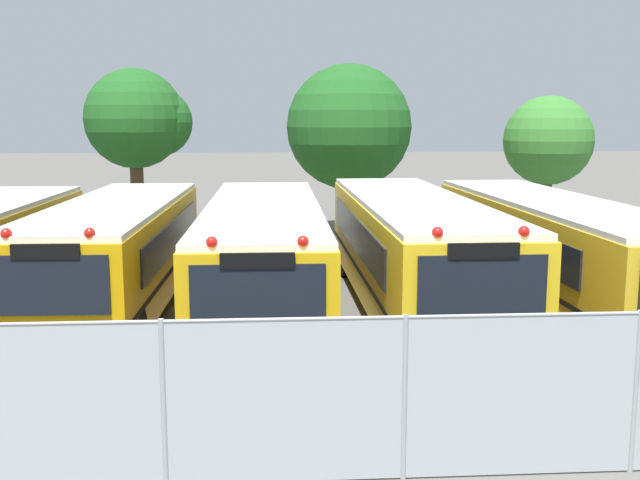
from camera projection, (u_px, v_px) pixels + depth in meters
name	position (u px, v px, depth m)	size (l,w,h in m)	color
ground_plane	(267.00, 309.00, 17.43)	(160.00, 160.00, 0.00)	#595651
school_bus_1	(118.00, 252.00, 17.00)	(2.66, 10.27, 2.62)	#EAA80C
school_bus_2	(264.00, 251.00, 17.23)	(2.69, 11.69, 2.57)	yellow
school_bus_3	(412.00, 248.00, 17.17)	(2.57, 11.41, 2.70)	yellow
school_bus_4	(553.00, 248.00, 17.43)	(2.69, 11.58, 2.63)	yellow
tree_1	(141.00, 120.00, 26.03)	(3.65, 3.41, 6.02)	#4C3823
tree_2	(349.00, 126.00, 27.99)	(4.60, 4.60, 6.31)	#4C3823
tree_3	(549.00, 143.00, 27.41)	(3.20, 3.20, 5.13)	#4C3823
chainlink_fence	(285.00, 398.00, 8.99)	(20.01, 0.07, 2.06)	#9EA0A3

